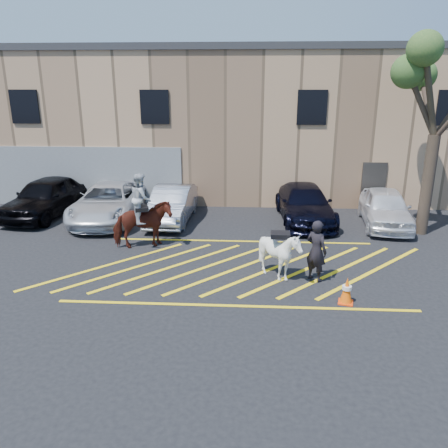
# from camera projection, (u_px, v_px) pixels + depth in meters

# --- Properties ---
(ground) EXTENTS (90.00, 90.00, 0.00)m
(ground) POSITION_uv_depth(u_px,v_px,m) (239.00, 264.00, 14.11)
(ground) COLOR black
(ground) RESTS_ON ground
(car_black_suv) EXTENTS (2.61, 5.19, 1.70)m
(car_black_suv) POSITION_uv_depth(u_px,v_px,m) (46.00, 197.00, 19.19)
(car_black_suv) COLOR black
(car_black_suv) RESTS_ON ground
(car_white_pickup) EXTENTS (2.83, 5.59, 1.51)m
(car_white_pickup) POSITION_uv_depth(u_px,v_px,m) (108.00, 202.00, 18.64)
(car_white_pickup) COLOR silver
(car_white_pickup) RESTS_ON ground
(car_silver_sedan) EXTENTS (1.71, 4.48, 1.46)m
(car_silver_sedan) POSITION_uv_depth(u_px,v_px,m) (172.00, 204.00, 18.47)
(car_silver_sedan) COLOR #999DA7
(car_silver_sedan) RESTS_ON ground
(car_blue_suv) EXTENTS (2.36, 5.20, 1.48)m
(car_blue_suv) POSITION_uv_depth(u_px,v_px,m) (304.00, 204.00, 18.49)
(car_blue_suv) COLOR black
(car_blue_suv) RESTS_ON ground
(car_white_suv) EXTENTS (2.29, 4.59, 1.50)m
(car_white_suv) POSITION_uv_depth(u_px,v_px,m) (385.00, 208.00, 17.85)
(car_white_suv) COLOR white
(car_white_suv) RESTS_ON ground
(handler) EXTENTS (0.79, 0.78, 1.85)m
(handler) POSITION_uv_depth(u_px,v_px,m) (316.00, 251.00, 12.72)
(handler) COLOR black
(handler) RESTS_ON ground
(warehouse) EXTENTS (32.42, 10.20, 7.30)m
(warehouse) POSITION_uv_depth(u_px,v_px,m) (245.00, 121.00, 24.41)
(warehouse) COLOR tan
(warehouse) RESTS_ON ground
(hatching_zone) EXTENTS (12.60, 5.12, 0.01)m
(hatching_zone) POSITION_uv_depth(u_px,v_px,m) (239.00, 268.00, 13.82)
(hatching_zone) COLOR yellow
(hatching_zone) RESTS_ON ground
(mounted_bay) EXTENTS (2.21, 1.52, 2.68)m
(mounted_bay) POSITION_uv_depth(u_px,v_px,m) (142.00, 218.00, 15.27)
(mounted_bay) COLOR #571F14
(mounted_bay) RESTS_ON ground
(saddled_white) EXTENTS (1.31, 1.46, 1.55)m
(saddled_white) POSITION_uv_depth(u_px,v_px,m) (280.00, 254.00, 12.85)
(saddled_white) COLOR white
(saddled_white) RESTS_ON ground
(traffic_cone) EXTENTS (0.46, 0.46, 0.73)m
(traffic_cone) POSITION_uv_depth(u_px,v_px,m) (347.00, 290.00, 11.51)
(traffic_cone) COLOR #FF3E0A
(traffic_cone) RESTS_ON ground
(tree) EXTENTS (3.99, 4.37, 7.31)m
(tree) POSITION_uv_depth(u_px,v_px,m) (442.00, 80.00, 15.38)
(tree) COLOR #423728
(tree) RESTS_ON ground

